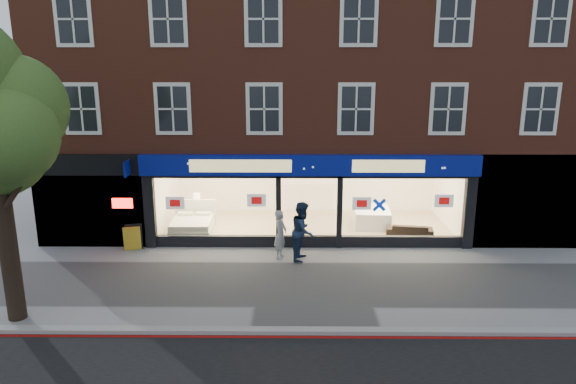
{
  "coord_description": "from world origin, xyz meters",
  "views": [
    {
      "loc": [
        -0.57,
        -13.93,
        6.21
      ],
      "look_at": [
        -0.72,
        2.5,
        2.12
      ],
      "focal_mm": 32.0,
      "sensor_mm": 36.0,
      "label": 1
    }
  ],
  "objects_px": {
    "pedestrian_grey": "(281,234)",
    "mattress_stack": "(372,217)",
    "display_bed": "(193,225)",
    "pedestrian_blue": "(303,231)",
    "a_board": "(133,238)",
    "sofa": "(409,230)"
  },
  "relations": [
    {
      "from": "pedestrian_grey",
      "to": "display_bed",
      "type": "bearing_deg",
      "value": 74.0
    },
    {
      "from": "pedestrian_grey",
      "to": "sofa",
      "type": "bearing_deg",
      "value": -48.78
    },
    {
      "from": "pedestrian_blue",
      "to": "sofa",
      "type": "bearing_deg",
      "value": -49.91
    },
    {
      "from": "display_bed",
      "to": "pedestrian_blue",
      "type": "distance_m",
      "value": 4.77
    },
    {
      "from": "sofa",
      "to": "pedestrian_blue",
      "type": "relative_size",
      "value": 0.86
    },
    {
      "from": "sofa",
      "to": "pedestrian_grey",
      "type": "bearing_deg",
      "value": 31.66
    },
    {
      "from": "sofa",
      "to": "pedestrian_grey",
      "type": "xyz_separation_m",
      "value": [
        -4.66,
        -1.91,
        0.47
      ]
    },
    {
      "from": "display_bed",
      "to": "a_board",
      "type": "relative_size",
      "value": 2.16
    },
    {
      "from": "display_bed",
      "to": "mattress_stack",
      "type": "distance_m",
      "value": 6.89
    },
    {
      "from": "sofa",
      "to": "pedestrian_grey",
      "type": "height_order",
      "value": "pedestrian_grey"
    },
    {
      "from": "mattress_stack",
      "to": "sofa",
      "type": "xyz_separation_m",
      "value": [
        1.17,
        -1.35,
        -0.09
      ]
    },
    {
      "from": "sofa",
      "to": "pedestrian_blue",
      "type": "xyz_separation_m",
      "value": [
        -3.93,
        -2.0,
        0.63
      ]
    },
    {
      "from": "a_board",
      "to": "pedestrian_grey",
      "type": "height_order",
      "value": "pedestrian_grey"
    },
    {
      "from": "a_board",
      "to": "sofa",
      "type": "bearing_deg",
      "value": -8.69
    },
    {
      "from": "a_board",
      "to": "pedestrian_grey",
      "type": "relative_size",
      "value": 0.55
    },
    {
      "from": "mattress_stack",
      "to": "pedestrian_blue",
      "type": "bearing_deg",
      "value": -129.52
    },
    {
      "from": "sofa",
      "to": "pedestrian_blue",
      "type": "distance_m",
      "value": 4.46
    },
    {
      "from": "a_board",
      "to": "pedestrian_blue",
      "type": "bearing_deg",
      "value": -23.54
    },
    {
      "from": "sofa",
      "to": "pedestrian_grey",
      "type": "relative_size",
      "value": 1.02
    },
    {
      "from": "mattress_stack",
      "to": "sofa",
      "type": "height_order",
      "value": "mattress_stack"
    },
    {
      "from": "display_bed",
      "to": "mattress_stack",
      "type": "xyz_separation_m",
      "value": [
        6.83,
        0.91,
        0.03
      ]
    },
    {
      "from": "pedestrian_grey",
      "to": "mattress_stack",
      "type": "bearing_deg",
      "value": -28.0
    }
  ]
}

